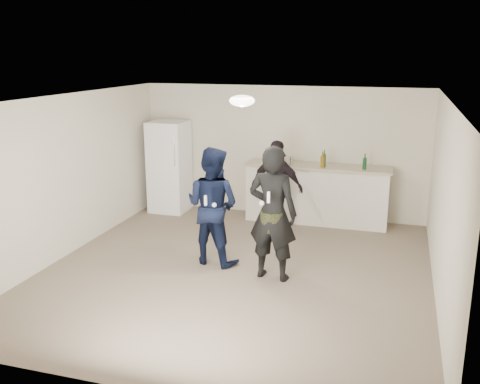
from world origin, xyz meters
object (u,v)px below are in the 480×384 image
(woman, at_px, (273,213))
(shaker, at_px, (291,161))
(fridge, at_px, (169,167))
(counter, at_px, (317,195))
(spectator, at_px, (277,187))
(man, at_px, (212,206))

(woman, bearing_deg, shaker, -77.27)
(fridge, xyz_separation_m, woman, (2.74, -2.67, 0.05))
(counter, relative_size, woman, 1.36)
(shaker, bearing_deg, fridge, 178.38)
(fridge, distance_m, spectator, 2.47)
(woman, bearing_deg, man, -11.27)
(shaker, bearing_deg, spectator, -99.11)
(shaker, distance_m, man, 2.40)
(spectator, bearing_deg, woman, 112.91)
(shaker, distance_m, spectator, 0.76)
(counter, relative_size, shaker, 15.29)
(man, bearing_deg, shaker, -95.67)
(man, height_order, woman, woman)
(woman, distance_m, spectator, 1.97)
(woman, xyz_separation_m, spectator, (-0.38, 1.93, -0.13))
(woman, height_order, spectator, woman)
(shaker, xyz_separation_m, man, (-0.72, -2.27, -0.29))
(shaker, bearing_deg, woman, -83.92)
(counter, distance_m, spectator, 1.04)
(counter, height_order, fridge, fridge)
(fridge, bearing_deg, spectator, -17.34)
(shaker, relative_size, man, 0.10)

